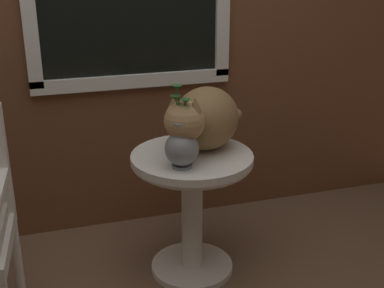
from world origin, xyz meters
The scene contains 3 objects.
wicker_side_table centered at (0.30, 0.27, 0.43)m, with size 0.56×0.56×0.61m.
cat centered at (0.36, 0.31, 0.76)m, with size 0.52×0.53×0.30m.
pewter_vase_with_ivy centered at (0.21, 0.15, 0.71)m, with size 0.14×0.14×0.35m.
Camera 1 is at (-0.34, -1.78, 1.48)m, focal length 48.17 mm.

